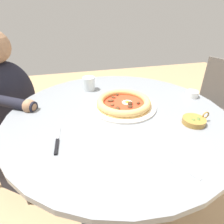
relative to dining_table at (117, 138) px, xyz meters
The scene contains 11 objects.
ground_plane 0.61m from the dining_table, ahead, with size 6.00×6.00×0.02m, color tan.
dining_table is the anchor object (origin of this frame).
pizza_on_plate 0.19m from the dining_table, 42.55° to the right, with size 0.33×0.33×0.05m.
water_glass 0.38m from the dining_table, 16.58° to the left, with size 0.07×0.07×0.08m.
steak_knife 0.36m from the dining_table, 119.51° to the left, with size 0.21×0.03×0.01m.
ramekin_capers 0.49m from the dining_table, 81.50° to the right, with size 0.07×0.07×0.03m.
olive_pan 0.39m from the dining_table, 119.76° to the right, with size 0.10×0.13×0.05m.
fork_utensil 0.42m from the dining_table, 165.21° to the right, with size 0.15×0.08×0.00m.
diner_person 0.73m from the dining_table, 54.31° to the left, with size 0.55×0.43×1.11m.
cafe_chair_diner 0.87m from the dining_table, 54.16° to the left, with size 0.61×0.61×0.82m.
cafe_chair_spare_near 0.97m from the dining_table, 68.82° to the right, with size 0.50×0.50×0.85m.
Camera 1 is at (-0.76, 0.22, 1.22)m, focal length 30.13 mm.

